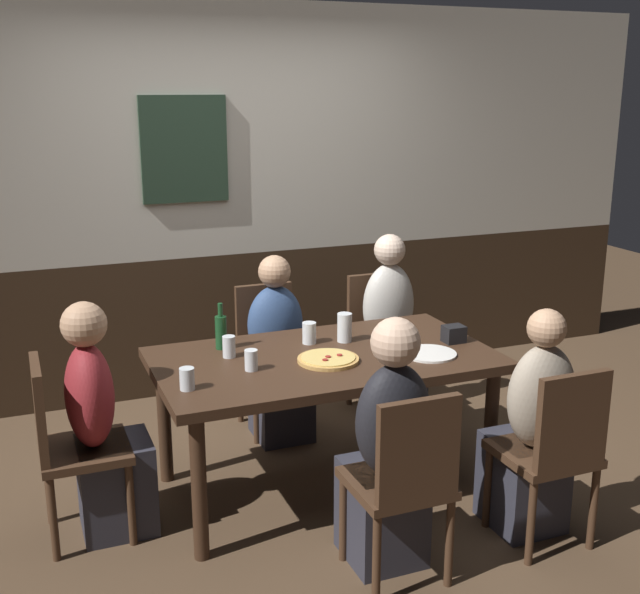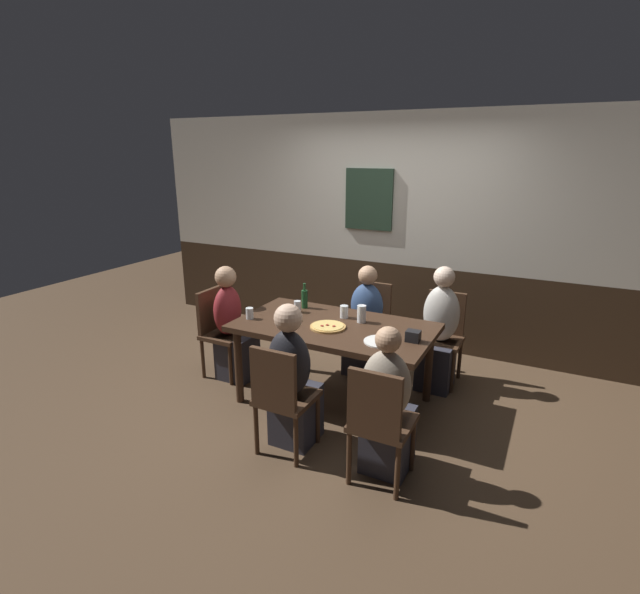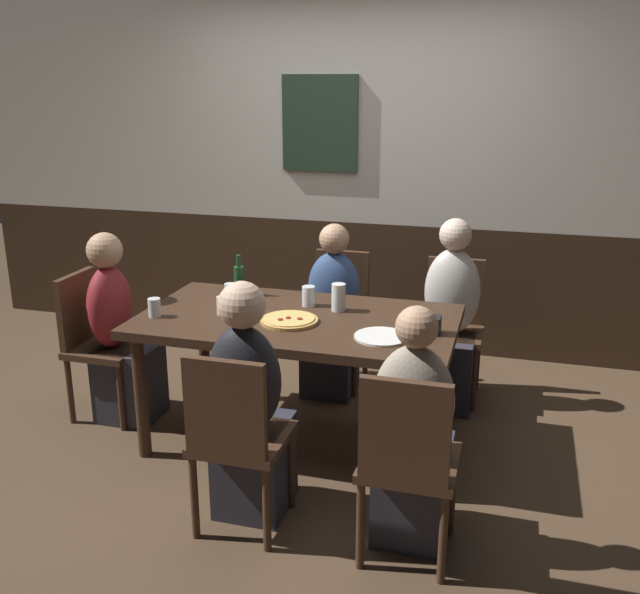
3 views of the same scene
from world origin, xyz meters
name	(u,v)px [view 3 (image 3 of 3)]	position (x,y,z in m)	size (l,w,h in m)	color
ground_plane	(299,439)	(0.00, 0.00, 0.00)	(12.00, 12.00, 0.00)	#4C3826
wall_back	(365,175)	(0.00, 1.65, 1.30)	(6.40, 0.13, 2.60)	#332316
dining_table	(298,331)	(0.00, 0.00, 0.66)	(1.71, 0.95, 0.74)	#382316
chair_head_west	(96,337)	(-1.27, 0.00, 0.50)	(0.40, 0.40, 0.88)	#422B1C
chair_right_near	(407,457)	(0.75, -0.89, 0.50)	(0.40, 0.40, 0.88)	#422B1C
chair_mid_near	(236,433)	(0.00, -0.89, 0.50)	(0.40, 0.40, 0.88)	#422B1C
chair_mid_far	(338,310)	(0.00, 0.89, 0.50)	(0.40, 0.40, 0.88)	#422B1C
chair_right_far	(452,320)	(0.75, 0.89, 0.50)	(0.40, 0.40, 0.88)	#422B1C
person_head_west	(120,341)	(-1.11, 0.00, 0.48)	(0.37, 0.34, 1.14)	#2D2D38
person_right_near	(413,446)	(0.75, -0.73, 0.46)	(0.34, 0.37, 1.11)	#2D2D38
person_mid_near	(250,418)	(0.00, -0.73, 0.49)	(0.34, 0.37, 1.15)	#2D2D38
person_mid_far	(332,323)	(0.00, 0.73, 0.46)	(0.34, 0.37, 1.10)	#2D2D38
person_right_far	(449,328)	(0.75, 0.73, 0.50)	(0.34, 0.37, 1.18)	#2D2D38
pizza	(289,320)	(-0.02, -0.09, 0.75)	(0.31, 0.31, 0.03)	tan
tumbler_water	(223,307)	(-0.41, -0.07, 0.78)	(0.06, 0.06, 0.10)	silver
tumbler_short	(230,294)	(-0.45, 0.15, 0.79)	(0.06, 0.06, 0.11)	silver
pint_glass_stout	(339,298)	(0.19, 0.17, 0.81)	(0.08, 0.08, 0.15)	silver
pint_glass_amber	(155,309)	(-0.75, -0.20, 0.79)	(0.07, 0.07, 0.10)	silver
beer_glass_half	(308,297)	(0.00, 0.21, 0.79)	(0.07, 0.07, 0.11)	silver
beer_bottle_green	(239,280)	(-0.46, 0.30, 0.84)	(0.06, 0.06, 0.24)	#194723
plate_white_large	(381,337)	(0.50, -0.19, 0.75)	(0.27, 0.27, 0.01)	white
condiment_caddy	(430,325)	(0.72, -0.06, 0.79)	(0.11, 0.09, 0.09)	black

